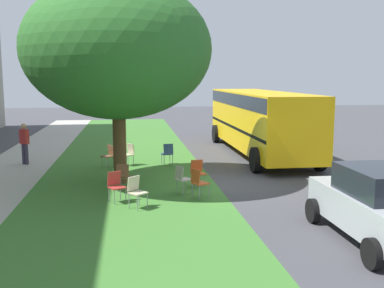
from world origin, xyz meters
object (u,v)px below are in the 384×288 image
at_px(chair_7, 199,181).
at_px(parked_car, 379,204).
at_px(chair_1, 116,184).
at_px(school_bus, 259,116).
at_px(chair_3, 109,154).
at_px(chair_0, 136,190).
at_px(chair_6, 129,153).
at_px(chair_2, 124,175).
at_px(chair_4, 198,171).
at_px(chair_5, 168,152).
at_px(chair_8, 182,177).
at_px(pedestrian_0, 24,142).
at_px(street_tree, 117,50).

height_order(chair_7, parked_car, parked_car).
bearing_deg(chair_1, school_bus, -40.49).
bearing_deg(chair_3, chair_0, -170.56).
xyz_separation_m(chair_0, chair_6, (6.19, 0.21, 0.00)).
bearing_deg(chair_6, chair_2, 177.95).
height_order(chair_4, parked_car, parked_car).
xyz_separation_m(chair_1, chair_5, (5.38, -1.93, 0.00)).
relative_size(chair_8, parked_car, 0.24).
relative_size(chair_3, school_bus, 0.08).
bearing_deg(chair_4, chair_3, 38.98).
bearing_deg(pedestrian_0, parked_car, -136.96).
distance_m(chair_0, chair_2, 1.98).
bearing_deg(chair_4, parked_car, -150.27).
bearing_deg(pedestrian_0, street_tree, -134.54).
distance_m(chair_0, chair_3, 6.04).
xyz_separation_m(chair_8, pedestrian_0, (5.62, 5.84, 0.41)).
relative_size(chair_2, chair_7, 1.00).
bearing_deg(chair_2, chair_7, -117.66).
xyz_separation_m(parked_car, pedestrian_0, (10.27, 9.59, 0.09)).
bearing_deg(chair_0, parked_car, -122.37).
distance_m(chair_1, chair_4, 3.00).
bearing_deg(school_bus, pedestrian_0, 96.43).
xyz_separation_m(street_tree, chair_6, (3.07, -0.28, -3.92)).
distance_m(chair_0, chair_8, 1.98).
distance_m(chair_7, school_bus, 8.43).
height_order(chair_1, chair_4, same).
xyz_separation_m(school_bus, pedestrian_0, (-1.15, 10.20, -0.83)).
relative_size(chair_3, chair_5, 1.00).
bearing_deg(parked_car, chair_7, 39.27).
relative_size(chair_5, chair_8, 1.00).
height_order(street_tree, chair_2, street_tree).
bearing_deg(pedestrian_0, chair_2, -141.17).
relative_size(chair_3, parked_car, 0.24).
xyz_separation_m(chair_2, chair_5, (4.14, -1.73, 0.00)).
height_order(chair_1, chair_7, same).
bearing_deg(chair_3, chair_8, -152.25).
xyz_separation_m(chair_3, parked_car, (-9.23, -6.16, 0.32)).
xyz_separation_m(chair_0, chair_8, (1.37, -1.42, 0.00)).
relative_size(chair_5, school_bus, 0.08).
xyz_separation_m(chair_0, chair_7, (0.79, -1.84, 0.00)).
distance_m(street_tree, chair_4, 4.75).
height_order(chair_8, parked_car, parked_car).
bearing_deg(chair_4, pedestrian_0, 53.50).
bearing_deg(school_bus, chair_3, 107.89).
distance_m(chair_0, parked_car, 6.13).
bearing_deg(parked_car, chair_1, 55.21).
bearing_deg(chair_3, chair_2, -171.06).
bearing_deg(chair_7, chair_2, 62.34).
distance_m(chair_3, school_bus, 7.22).
xyz_separation_m(chair_1, chair_8, (0.67, -1.98, 0.00)).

